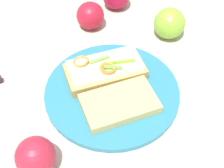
# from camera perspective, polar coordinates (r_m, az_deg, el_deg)

# --- Properties ---
(ground_plane) EXTENTS (2.00, 2.00, 0.00)m
(ground_plane) POSITION_cam_1_polar(r_m,az_deg,el_deg) (0.72, 0.00, -1.71)
(ground_plane) COLOR #B9B19C
(ground_plane) RESTS_ON ground
(plate) EXTENTS (0.30, 0.30, 0.01)m
(plate) POSITION_cam_1_polar(r_m,az_deg,el_deg) (0.72, 0.00, -1.38)
(plate) COLOR teal
(plate) RESTS_ON ground_plane
(sandwich) EXTENTS (0.18, 0.19, 0.05)m
(sandwich) POSITION_cam_1_polar(r_m,az_deg,el_deg) (0.73, -1.25, 2.52)
(sandwich) COLOR tan
(sandwich) RESTS_ON plate
(bread_slice_side) EXTENTS (0.18, 0.17, 0.02)m
(bread_slice_side) POSITION_cam_1_polar(r_m,az_deg,el_deg) (0.68, 1.31, -3.42)
(bread_slice_side) COLOR tan
(bread_slice_side) RESTS_ON plate
(apple_2) EXTENTS (0.09, 0.09, 0.07)m
(apple_2) POSITION_cam_1_polar(r_m,az_deg,el_deg) (0.87, -3.82, 11.82)
(apple_2) COLOR #B5172A
(apple_2) RESTS_ON ground_plane
(apple_3) EXTENTS (0.09, 0.09, 0.08)m
(apple_3) POSITION_cam_1_polar(r_m,az_deg,el_deg) (0.85, 9.98, 10.39)
(apple_3) COLOR #83BC32
(apple_3) RESTS_ON ground_plane
(apple_5) EXTENTS (0.10, 0.10, 0.07)m
(apple_5) POSITION_cam_1_polar(r_m,az_deg,el_deg) (0.61, -13.19, -12.19)
(apple_5) COLOR #AC1F31
(apple_5) RESTS_ON ground_plane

